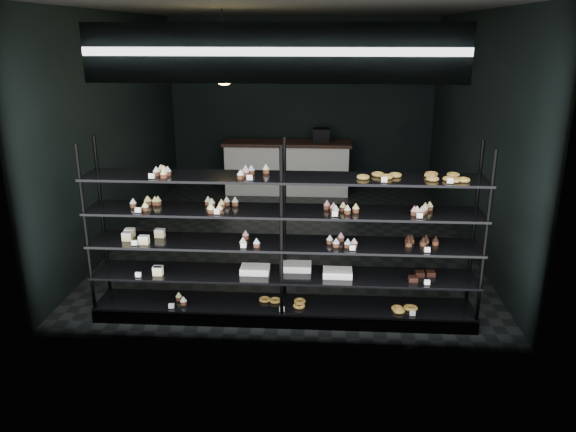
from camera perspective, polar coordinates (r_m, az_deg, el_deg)
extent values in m
cube|color=black|center=(8.36, 0.46, -2.21)|extent=(5.00, 6.00, 0.01)
cube|color=black|center=(7.84, 0.53, 20.20)|extent=(5.00, 6.00, 0.01)
cube|color=black|center=(10.92, 1.38, 11.24)|extent=(5.00, 0.01, 3.20)
cube|color=black|center=(5.02, -1.41, 2.94)|extent=(5.00, 0.01, 3.20)
cube|color=black|center=(8.46, -16.86, 8.44)|extent=(0.01, 6.00, 3.20)
cube|color=black|center=(8.20, 18.39, 8.01)|extent=(0.01, 6.00, 3.20)
cube|color=black|center=(6.10, -0.48, -9.76)|extent=(4.00, 0.50, 0.12)
cylinder|color=black|center=(5.99, -19.81, -1.77)|extent=(0.04, 0.04, 1.85)
cylinder|color=black|center=(6.38, -18.30, -0.43)|extent=(0.04, 0.04, 1.85)
cylinder|color=black|center=(5.52, -0.67, -2.33)|extent=(0.04, 0.04, 1.85)
cylinder|color=black|center=(5.94, -0.35, -0.84)|extent=(0.04, 0.04, 1.85)
cylinder|color=black|center=(5.73, 19.40, -2.64)|extent=(0.04, 0.04, 1.85)
cylinder|color=black|center=(6.13, 18.35, -1.18)|extent=(0.04, 0.04, 1.85)
cube|color=black|center=(6.06, -0.48, -9.01)|extent=(4.00, 0.50, 0.03)
cube|color=black|center=(5.91, -0.49, -5.99)|extent=(4.00, 0.50, 0.02)
cube|color=black|center=(5.78, -0.50, -2.82)|extent=(4.00, 0.50, 0.02)
cube|color=black|center=(5.66, -0.51, 0.49)|extent=(4.00, 0.50, 0.02)
cube|color=black|center=(5.56, -0.52, 3.93)|extent=(4.00, 0.50, 0.02)
cube|color=white|center=(5.61, -13.31, 3.94)|extent=(0.06, 0.04, 0.06)
cube|color=white|center=(5.41, -4.18, 3.89)|extent=(0.06, 0.04, 0.06)
cube|color=white|center=(5.40, 9.90, 3.62)|extent=(0.06, 0.04, 0.06)
cube|color=white|center=(5.50, 16.03, 3.43)|extent=(0.06, 0.04, 0.06)
cube|color=white|center=(5.75, -14.75, 0.56)|extent=(0.06, 0.04, 0.06)
cube|color=white|center=(5.57, -7.53, 0.42)|extent=(0.05, 0.04, 0.06)
cube|color=white|center=(5.47, 5.28, 0.18)|extent=(0.05, 0.04, 0.06)
cube|color=white|center=(5.55, 13.65, 0.01)|extent=(0.06, 0.04, 0.06)
cube|color=white|center=(5.88, -14.89, -2.69)|extent=(0.06, 0.04, 0.06)
cube|color=white|center=(5.63, -4.13, -3.03)|extent=(0.06, 0.04, 0.06)
cube|color=white|center=(5.59, 6.07, -3.26)|extent=(0.05, 0.04, 0.06)
cube|color=white|center=(5.68, 13.88, -3.36)|extent=(0.06, 0.04, 0.06)
cube|color=white|center=(6.02, -14.98, -5.79)|extent=(0.06, 0.04, 0.06)
cube|color=white|center=(5.81, 13.68, -6.58)|extent=(0.06, 0.04, 0.06)
cube|color=white|center=(6.07, -11.73, -8.96)|extent=(0.06, 0.04, 0.06)
cube|color=white|center=(5.88, -0.43, -9.49)|extent=(0.05, 0.04, 0.06)
cube|color=white|center=(5.95, 12.92, -9.64)|extent=(0.06, 0.04, 0.06)
cube|color=#0B1A3A|center=(4.93, -1.43, 16.20)|extent=(3.20, 0.04, 0.45)
cube|color=white|center=(4.91, -1.45, 16.19)|extent=(3.30, 0.02, 0.50)
cylinder|color=black|center=(7.01, -6.67, 17.81)|extent=(0.01, 0.01, 0.58)
sphere|color=#FFD459|center=(7.03, -6.53, 14.24)|extent=(0.29, 0.29, 0.29)
cube|color=silver|center=(10.64, -0.09, 4.82)|extent=(2.29, 0.60, 0.92)
cube|color=black|center=(10.54, -0.09, 7.41)|extent=(2.38, 0.65, 0.06)
cube|color=black|center=(10.49, 3.42, 8.19)|extent=(0.30, 0.30, 0.25)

